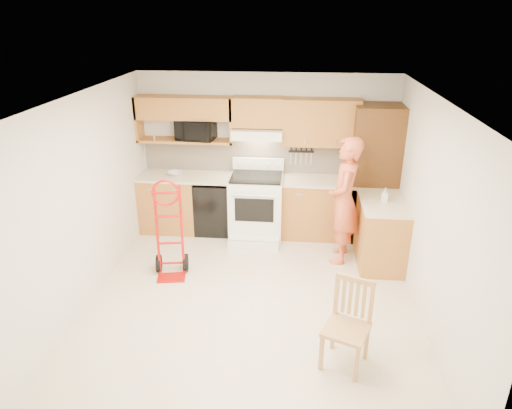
# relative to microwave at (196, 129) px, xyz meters

# --- Properties ---
(floor) EXTENTS (4.00, 4.50, 0.02)m
(floor) POSITION_rel_microwave_xyz_m (1.08, -2.08, -1.66)
(floor) COLOR beige
(floor) RESTS_ON ground
(ceiling) EXTENTS (4.00, 4.50, 0.02)m
(ceiling) POSITION_rel_microwave_xyz_m (1.08, -2.08, 0.86)
(ceiling) COLOR white
(ceiling) RESTS_ON ground
(wall_back) EXTENTS (4.00, 0.02, 2.50)m
(wall_back) POSITION_rel_microwave_xyz_m (1.08, 0.17, -0.40)
(wall_back) COLOR silver
(wall_back) RESTS_ON ground
(wall_front) EXTENTS (4.00, 0.02, 2.50)m
(wall_front) POSITION_rel_microwave_xyz_m (1.08, -4.34, -0.40)
(wall_front) COLOR silver
(wall_front) RESTS_ON ground
(wall_left) EXTENTS (0.02, 4.50, 2.50)m
(wall_left) POSITION_rel_microwave_xyz_m (-0.93, -2.08, -0.40)
(wall_left) COLOR silver
(wall_left) RESTS_ON ground
(wall_right) EXTENTS (0.02, 4.50, 2.50)m
(wall_right) POSITION_rel_microwave_xyz_m (3.09, -2.08, -0.40)
(wall_right) COLOR silver
(wall_right) RESTS_ON ground
(backsplash) EXTENTS (3.92, 0.03, 0.55)m
(backsplash) POSITION_rel_microwave_xyz_m (1.08, 0.15, -0.45)
(backsplash) COLOR beige
(backsplash) RESTS_ON wall_back
(lower_cab_left) EXTENTS (0.90, 0.60, 0.90)m
(lower_cab_left) POSITION_rel_microwave_xyz_m (-0.47, -0.14, -1.20)
(lower_cab_left) COLOR #AE662A
(lower_cab_left) RESTS_ON ground
(dishwasher) EXTENTS (0.60, 0.60, 0.85)m
(dishwasher) POSITION_rel_microwave_xyz_m (0.28, -0.14, -1.23)
(dishwasher) COLOR black
(dishwasher) RESTS_ON ground
(lower_cab_right) EXTENTS (1.14, 0.60, 0.90)m
(lower_cab_right) POSITION_rel_microwave_xyz_m (1.91, -0.14, -1.20)
(lower_cab_right) COLOR #AE662A
(lower_cab_right) RESTS_ON ground
(countertop_left) EXTENTS (1.50, 0.63, 0.04)m
(countertop_left) POSITION_rel_microwave_xyz_m (-0.17, -0.13, -0.73)
(countertop_left) COLOR beige
(countertop_left) RESTS_ON lower_cab_left
(countertop_right) EXTENTS (1.14, 0.63, 0.04)m
(countertop_right) POSITION_rel_microwave_xyz_m (1.91, -0.13, -0.73)
(countertop_right) COLOR beige
(countertop_right) RESTS_ON lower_cab_right
(cab_return_right) EXTENTS (0.60, 1.00, 0.90)m
(cab_return_right) POSITION_rel_microwave_xyz_m (2.78, -0.94, -1.20)
(cab_return_right) COLOR #AE662A
(cab_return_right) RESTS_ON ground
(countertop_return) EXTENTS (0.63, 1.00, 0.04)m
(countertop_return) POSITION_rel_microwave_xyz_m (2.78, -0.94, -0.73)
(countertop_return) COLOR beige
(countertop_return) RESTS_ON cab_return_right
(pantry_tall) EXTENTS (0.70, 0.60, 2.10)m
(pantry_tall) POSITION_rel_microwave_xyz_m (2.73, -0.14, -0.60)
(pantry_tall) COLOR #4F3210
(pantry_tall) RESTS_ON ground
(upper_cab_left) EXTENTS (1.50, 0.33, 0.34)m
(upper_cab_left) POSITION_rel_microwave_xyz_m (-0.17, 0.00, 0.33)
(upper_cab_left) COLOR #AE662A
(upper_cab_left) RESTS_ON wall_back
(upper_shelf_mw) EXTENTS (1.50, 0.33, 0.04)m
(upper_shelf_mw) POSITION_rel_microwave_xyz_m (-0.17, 0.00, -0.18)
(upper_shelf_mw) COLOR #AE662A
(upper_shelf_mw) RESTS_ON wall_back
(upper_cab_center) EXTENTS (0.76, 0.33, 0.44)m
(upper_cab_center) POSITION_rel_microwave_xyz_m (0.96, 0.00, 0.29)
(upper_cab_center) COLOR #AE662A
(upper_cab_center) RESTS_ON wall_back
(upper_cab_right) EXTENTS (1.14, 0.33, 0.70)m
(upper_cab_right) POSITION_rel_microwave_xyz_m (1.91, 0.00, 0.15)
(upper_cab_right) COLOR #AE662A
(upper_cab_right) RESTS_ON wall_back
(range_hood) EXTENTS (0.76, 0.46, 0.14)m
(range_hood) POSITION_rel_microwave_xyz_m (0.96, -0.06, -0.02)
(range_hood) COLOR white
(range_hood) RESTS_ON wall_back
(knife_strip) EXTENTS (0.40, 0.05, 0.29)m
(knife_strip) POSITION_rel_microwave_xyz_m (1.63, 0.12, -0.41)
(knife_strip) COLOR black
(knife_strip) RESTS_ON backsplash
(microwave) EXTENTS (0.62, 0.45, 0.32)m
(microwave) POSITION_rel_microwave_xyz_m (0.00, 0.00, 0.00)
(microwave) COLOR black
(microwave) RESTS_ON upper_shelf_mw
(range) EXTENTS (0.81, 1.07, 1.19)m
(range) POSITION_rel_microwave_xyz_m (0.96, -0.32, -1.05)
(range) COLOR white
(range) RESTS_ON ground
(person) EXTENTS (0.52, 0.71, 1.82)m
(person) POSITION_rel_microwave_xyz_m (2.24, -0.90, -0.74)
(person) COLOR #D85C3A
(person) RESTS_ON ground
(hand_truck) EXTENTS (0.56, 0.53, 1.25)m
(hand_truck) POSITION_rel_microwave_xyz_m (-0.07, -1.57, -1.03)
(hand_truck) COLOR #BC120C
(hand_truck) RESTS_ON ground
(dining_chair) EXTENTS (0.56, 0.58, 0.93)m
(dining_chair) POSITION_rel_microwave_xyz_m (2.13, -3.09, -1.19)
(dining_chair) COLOR tan
(dining_chair) RESTS_ON ground
(soap_bottle) EXTENTS (0.10, 0.10, 0.19)m
(soap_bottle) POSITION_rel_microwave_xyz_m (2.78, -0.93, -0.61)
(soap_bottle) COLOR white
(soap_bottle) RESTS_ON countertop_return
(bowl) EXTENTS (0.30, 0.30, 0.05)m
(bowl) POSITION_rel_microwave_xyz_m (-0.34, -0.13, -0.68)
(bowl) COLOR white
(bowl) RESTS_ON countertop_left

